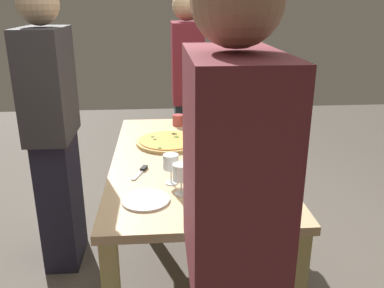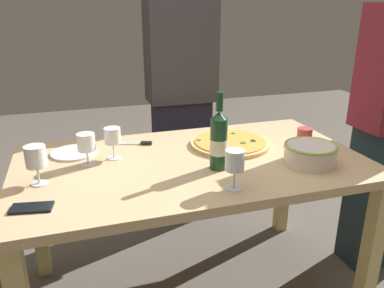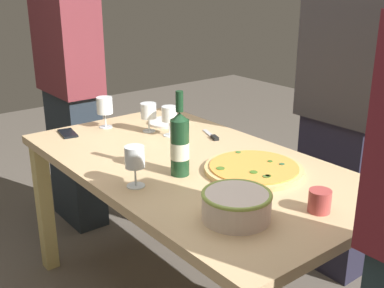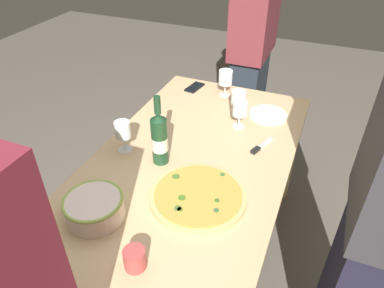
{
  "view_description": "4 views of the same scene",
  "coord_description": "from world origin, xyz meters",
  "px_view_note": "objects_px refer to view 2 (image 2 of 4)",
  "views": [
    {
      "loc": [
        -2.16,
        0.17,
        1.6
      ],
      "look_at": [
        0.0,
        0.0,
        0.83
      ],
      "focal_mm": 38.13,
      "sensor_mm": 36.0,
      "label": 1
    },
    {
      "loc": [
        -0.5,
        -1.58,
        1.44
      ],
      "look_at": [
        0.0,
        0.0,
        0.83
      ],
      "focal_mm": 36.1,
      "sensor_mm": 36.0,
      "label": 2
    },
    {
      "loc": [
        1.51,
        -1.19,
        1.51
      ],
      "look_at": [
        0.0,
        0.0,
        0.83
      ],
      "focal_mm": 45.06,
      "sensor_mm": 36.0,
      "label": 3
    },
    {
      "loc": [
        1.24,
        0.51,
        1.8
      ],
      "look_at": [
        0.0,
        0.0,
        0.83
      ],
      "focal_mm": 33.38,
      "sensor_mm": 36.0,
      "label": 4
    }
  ],
  "objects_px": {
    "wine_bottle": "(219,140)",
    "cup_amber": "(304,135)",
    "serving_bowl": "(310,153)",
    "person_guest_left": "(181,97)",
    "wine_glass_far_left": "(36,158)",
    "side_plate": "(74,153)",
    "pizza_knife": "(140,143)",
    "wine_glass_near_pizza": "(86,143)",
    "wine_glass_by_bottle": "(235,162)",
    "cell_phone": "(32,208)",
    "dining_table": "(192,178)",
    "wine_glass_far_right": "(113,137)",
    "pizza": "(230,143)"
  },
  "relations": [
    {
      "from": "wine_bottle",
      "to": "cup_amber",
      "type": "relative_size",
      "value": 4.39
    },
    {
      "from": "serving_bowl",
      "to": "person_guest_left",
      "type": "distance_m",
      "value": 1.06
    },
    {
      "from": "wine_glass_far_left",
      "to": "side_plate",
      "type": "distance_m",
      "value": 0.35
    },
    {
      "from": "serving_bowl",
      "to": "wine_glass_far_left",
      "type": "distance_m",
      "value": 1.16
    },
    {
      "from": "cup_amber",
      "to": "pizza_knife",
      "type": "relative_size",
      "value": 0.45
    },
    {
      "from": "wine_glass_near_pizza",
      "to": "wine_glass_by_bottle",
      "type": "bearing_deg",
      "value": -37.79
    },
    {
      "from": "wine_glass_near_pizza",
      "to": "pizza_knife",
      "type": "bearing_deg",
      "value": 35.86
    },
    {
      "from": "cell_phone",
      "to": "dining_table",
      "type": "bearing_deg",
      "value": -59.1
    },
    {
      "from": "dining_table",
      "to": "wine_glass_far_left",
      "type": "distance_m",
      "value": 0.69
    },
    {
      "from": "dining_table",
      "to": "pizza_knife",
      "type": "relative_size",
      "value": 9.31
    },
    {
      "from": "wine_glass_far_right",
      "to": "dining_table",
      "type": "bearing_deg",
      "value": -20.65
    },
    {
      "from": "wine_glass_near_pizza",
      "to": "dining_table",
      "type": "bearing_deg",
      "value": -10.51
    },
    {
      "from": "pizza",
      "to": "serving_bowl",
      "type": "relative_size",
      "value": 1.74
    },
    {
      "from": "wine_bottle",
      "to": "wine_glass_far_right",
      "type": "bearing_deg",
      "value": 149.02
    },
    {
      "from": "dining_table",
      "to": "wine_glass_far_right",
      "type": "bearing_deg",
      "value": 159.35
    },
    {
      "from": "wine_glass_near_pizza",
      "to": "cell_phone",
      "type": "distance_m",
      "value": 0.42
    },
    {
      "from": "serving_bowl",
      "to": "wine_glass_far_right",
      "type": "height_order",
      "value": "wine_glass_far_right"
    },
    {
      "from": "wine_glass_far_left",
      "to": "cell_phone",
      "type": "distance_m",
      "value": 0.23
    },
    {
      "from": "wine_glass_by_bottle",
      "to": "person_guest_left",
      "type": "xyz_separation_m",
      "value": [
        0.11,
        1.13,
        -0.01
      ]
    },
    {
      "from": "dining_table",
      "to": "side_plate",
      "type": "height_order",
      "value": "side_plate"
    },
    {
      "from": "wine_glass_near_pizza",
      "to": "side_plate",
      "type": "xyz_separation_m",
      "value": [
        -0.06,
        0.16,
        -0.1
      ]
    },
    {
      "from": "pizza_knife",
      "to": "person_guest_left",
      "type": "xyz_separation_m",
      "value": [
        0.37,
        0.53,
        0.1
      ]
    },
    {
      "from": "wine_glass_near_pizza",
      "to": "cup_amber",
      "type": "height_order",
      "value": "wine_glass_near_pizza"
    },
    {
      "from": "side_plate",
      "to": "wine_bottle",
      "type": "bearing_deg",
      "value": -31.84
    },
    {
      "from": "cell_phone",
      "to": "serving_bowl",
      "type": "bearing_deg",
      "value": -77.37
    },
    {
      "from": "pizza",
      "to": "pizza_knife",
      "type": "height_order",
      "value": "pizza"
    },
    {
      "from": "wine_bottle",
      "to": "cell_phone",
      "type": "relative_size",
      "value": 2.38
    },
    {
      "from": "dining_table",
      "to": "wine_glass_far_left",
      "type": "xyz_separation_m",
      "value": [
        -0.66,
        -0.05,
        0.2
      ]
    },
    {
      "from": "side_plate",
      "to": "wine_glass_near_pizza",
      "type": "bearing_deg",
      "value": -70.17
    },
    {
      "from": "wine_glass_near_pizza",
      "to": "wine_glass_far_left",
      "type": "relative_size",
      "value": 0.91
    },
    {
      "from": "side_plate",
      "to": "cell_phone",
      "type": "height_order",
      "value": "same"
    },
    {
      "from": "dining_table",
      "to": "wine_glass_near_pizza",
      "type": "bearing_deg",
      "value": 169.49
    },
    {
      "from": "cell_phone",
      "to": "pizza_knife",
      "type": "distance_m",
      "value": 0.73
    },
    {
      "from": "wine_glass_near_pizza",
      "to": "person_guest_left",
      "type": "distance_m",
      "value": 0.97
    },
    {
      "from": "dining_table",
      "to": "cup_amber",
      "type": "bearing_deg",
      "value": 4.67
    },
    {
      "from": "wine_glass_far_left",
      "to": "side_plate",
      "type": "bearing_deg",
      "value": 65.19
    },
    {
      "from": "wine_glass_by_bottle",
      "to": "wine_glass_far_left",
      "type": "relative_size",
      "value": 0.99
    },
    {
      "from": "serving_bowl",
      "to": "wine_glass_far_left",
      "type": "xyz_separation_m",
      "value": [
        -1.15,
        0.15,
        0.06
      ]
    },
    {
      "from": "cup_amber",
      "to": "pizza_knife",
      "type": "xyz_separation_m",
      "value": [
        -0.82,
        0.23,
        -0.03
      ]
    },
    {
      "from": "wine_glass_near_pizza",
      "to": "cell_phone",
      "type": "height_order",
      "value": "wine_glass_near_pizza"
    },
    {
      "from": "dining_table",
      "to": "serving_bowl",
      "type": "xyz_separation_m",
      "value": [
        0.49,
        -0.2,
        0.14
      ]
    },
    {
      "from": "serving_bowl",
      "to": "wine_glass_by_bottle",
      "type": "xyz_separation_m",
      "value": [
        -0.42,
        -0.12,
        0.06
      ]
    },
    {
      "from": "wine_glass_far_right",
      "to": "person_guest_left",
      "type": "bearing_deg",
      "value": 52.36
    },
    {
      "from": "pizza_knife",
      "to": "cup_amber",
      "type": "bearing_deg",
      "value": -15.56
    },
    {
      "from": "dining_table",
      "to": "cell_phone",
      "type": "height_order",
      "value": "cell_phone"
    },
    {
      "from": "wine_bottle",
      "to": "side_plate",
      "type": "bearing_deg",
      "value": 148.16
    },
    {
      "from": "wine_glass_near_pizza",
      "to": "person_guest_left",
      "type": "height_order",
      "value": "person_guest_left"
    },
    {
      "from": "wine_glass_near_pizza",
      "to": "cell_phone",
      "type": "relative_size",
      "value": 1.03
    },
    {
      "from": "wine_glass_near_pizza",
      "to": "person_guest_left",
      "type": "xyz_separation_m",
      "value": [
        0.64,
        0.72,
        0.0
      ]
    },
    {
      "from": "side_plate",
      "to": "cell_phone",
      "type": "bearing_deg",
      "value": -106.96
    }
  ]
}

